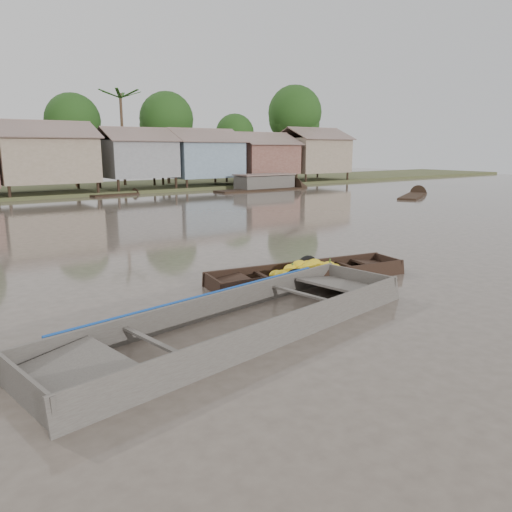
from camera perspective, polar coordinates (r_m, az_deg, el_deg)
ground at (r=11.82m, az=0.19°, el=-4.74°), size 120.00×120.00×0.00m
riverbank at (r=42.12m, az=-23.09°, el=10.78°), size 120.00×12.47×10.22m
banana_boat at (r=13.33m, az=5.75°, el=-2.15°), size 5.70×2.25×0.80m
viewer_boat at (r=9.68m, az=-1.78°, el=-8.17°), size 8.44×3.37×0.66m
distant_boats at (r=37.99m, az=-6.94°, el=7.29°), size 47.01×16.18×1.38m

